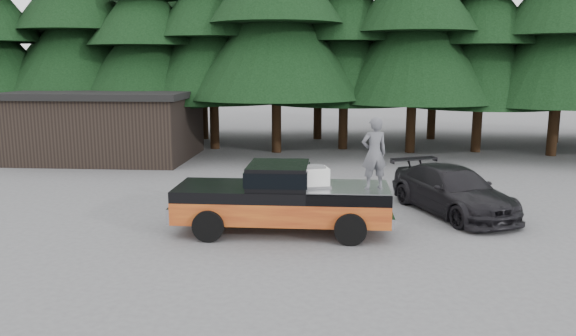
# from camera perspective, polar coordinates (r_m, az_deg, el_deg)

# --- Properties ---
(ground) EXTENTS (120.00, 120.00, 0.00)m
(ground) POSITION_cam_1_polar(r_m,az_deg,el_deg) (15.41, -2.84, -6.83)
(ground) COLOR #4F5052
(ground) RESTS_ON ground
(pickup_truck) EXTENTS (6.00, 2.04, 1.33)m
(pickup_truck) POSITION_cam_1_polar(r_m,az_deg,el_deg) (15.51, -0.60, -4.15)
(pickup_truck) COLOR #C75F1C
(pickup_truck) RESTS_ON ground
(truck_cab) EXTENTS (1.66, 1.90, 0.59)m
(truck_cab) POSITION_cam_1_polar(r_m,az_deg,el_deg) (15.30, -0.98, -0.66)
(truck_cab) COLOR black
(truck_cab) RESTS_ON pickup_truck
(air_compressor) EXTENTS (0.87, 0.79, 0.50)m
(air_compressor) POSITION_cam_1_polar(r_m,az_deg,el_deg) (15.12, 2.66, -0.97)
(air_compressor) COLOR silver
(air_compressor) RESTS_ON pickup_truck
(man_on_bed) EXTENTS (0.80, 0.64, 1.91)m
(man_on_bed) POSITION_cam_1_polar(r_m,az_deg,el_deg) (14.92, 8.74, 1.50)
(man_on_bed) COLOR #505157
(man_on_bed) RESTS_ON pickup_truck
(parked_car) EXTENTS (3.83, 5.37, 1.44)m
(parked_car) POSITION_cam_1_polar(r_m,az_deg,el_deg) (18.17, 16.38, -2.20)
(parked_car) COLOR black
(parked_car) RESTS_ON ground
(utility_building) EXTENTS (8.40, 6.40, 3.30)m
(utility_building) POSITION_cam_1_polar(r_m,az_deg,el_deg) (28.89, -17.74, 4.24)
(utility_building) COLOR black
(utility_building) RESTS_ON ground
(treeline) EXTENTS (60.15, 16.05, 17.50)m
(treeline) POSITION_cam_1_polar(r_m,az_deg,el_deg) (31.97, 1.92, 16.17)
(treeline) COLOR black
(treeline) RESTS_ON ground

